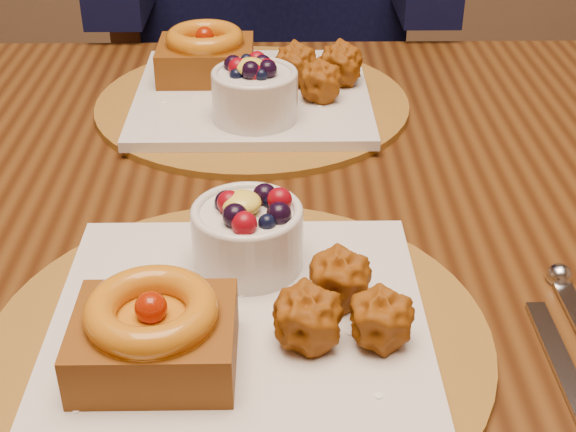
{
  "coord_description": "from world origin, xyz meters",
  "views": [
    {
      "loc": [
        0.05,
        -0.64,
        1.15
      ],
      "look_at": [
        0.06,
        -0.12,
        0.84
      ],
      "focal_mm": 50.0,
      "sensor_mm": 36.0,
      "label": 1
    }
  ],
  "objects_px": {
    "place_setting_far": "(249,86)",
    "chair_far": "(222,119)",
    "place_setting_near": "(235,312)",
    "dining_table": "(250,260)"
  },
  "relations": [
    {
      "from": "place_setting_near",
      "to": "chair_far",
      "type": "distance_m",
      "value": 0.95
    },
    {
      "from": "dining_table",
      "to": "chair_far",
      "type": "relative_size",
      "value": 1.71
    },
    {
      "from": "place_setting_far",
      "to": "chair_far",
      "type": "bearing_deg",
      "value": 98.36
    },
    {
      "from": "dining_table",
      "to": "chair_far",
      "type": "distance_m",
      "value": 0.71
    },
    {
      "from": "chair_far",
      "to": "dining_table",
      "type": "bearing_deg",
      "value": -80.06
    },
    {
      "from": "dining_table",
      "to": "place_setting_far",
      "type": "relative_size",
      "value": 4.21
    },
    {
      "from": "place_setting_near",
      "to": "place_setting_far",
      "type": "distance_m",
      "value": 0.43
    },
    {
      "from": "place_setting_far",
      "to": "chair_far",
      "type": "xyz_separation_m",
      "value": [
        -0.07,
        0.48,
        -0.26
      ]
    },
    {
      "from": "dining_table",
      "to": "place_setting_far",
      "type": "xyz_separation_m",
      "value": [
        -0.0,
        0.21,
        0.11
      ]
    },
    {
      "from": "dining_table",
      "to": "place_setting_near",
      "type": "relative_size",
      "value": 4.21
    }
  ]
}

